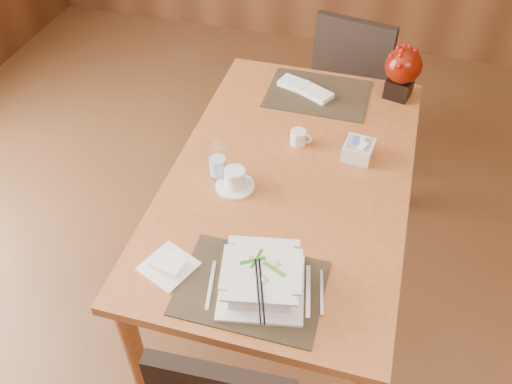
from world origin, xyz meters
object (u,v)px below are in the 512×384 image
(water_glass, at_px, (218,160))
(far_chair, at_px, (355,80))
(soup_setting, at_px, (262,279))
(coffee_cup, at_px, (235,180))
(bread_plate, at_px, (169,267))
(creamer_jug, at_px, (298,137))
(berry_decor, at_px, (403,70))
(dining_table, at_px, (289,192))
(sugar_caddy, at_px, (358,150))

(water_glass, bearing_deg, far_chair, 71.84)
(soup_setting, relative_size, water_glass, 1.96)
(coffee_cup, distance_m, bread_plate, 0.43)
(soup_setting, bearing_deg, water_glass, 111.47)
(creamer_jug, distance_m, bread_plate, 0.78)
(bread_plate, bearing_deg, soup_setting, -0.24)
(berry_decor, bearing_deg, coffee_cup, -124.75)
(dining_table, relative_size, water_glass, 9.57)
(water_glass, bearing_deg, bread_plate, -92.04)
(coffee_cup, bearing_deg, dining_table, 34.77)
(creamer_jug, height_order, far_chair, far_chair)
(coffee_cup, xyz_separation_m, water_glass, (-0.08, 0.04, 0.04))
(berry_decor, bearing_deg, sugar_caddy, -103.74)
(coffee_cup, xyz_separation_m, berry_decor, (0.53, 0.76, 0.10))
(bread_plate, bearing_deg, sugar_caddy, 54.39)
(coffee_cup, height_order, creamer_jug, coffee_cup)
(water_glass, xyz_separation_m, creamer_jug, (0.25, 0.27, -0.05))
(soup_setting, relative_size, berry_decor, 1.31)
(berry_decor, bearing_deg, creamer_jug, -128.71)
(bread_plate, bearing_deg, water_glass, 87.96)
(water_glass, distance_m, bread_plate, 0.47)
(dining_table, distance_m, creamer_jug, 0.23)
(creamer_jug, bearing_deg, coffee_cup, -115.05)
(berry_decor, bearing_deg, water_glass, -130.22)
(soup_setting, relative_size, sugar_caddy, 2.79)
(berry_decor, bearing_deg, dining_table, -118.61)
(coffee_cup, height_order, far_chair, far_chair)
(soup_setting, distance_m, coffee_cup, 0.47)
(bread_plate, bearing_deg, creamer_jug, 70.07)
(soup_setting, height_order, far_chair, far_chair)
(dining_table, bearing_deg, coffee_cup, -145.23)
(dining_table, bearing_deg, far_chair, 83.63)
(dining_table, xyz_separation_m, far_chair, (0.12, 1.08, -0.14))
(soup_setting, height_order, coffee_cup, soup_setting)
(water_glass, relative_size, berry_decor, 0.67)
(sugar_caddy, xyz_separation_m, far_chair, (-0.11, 0.91, -0.27))
(water_glass, bearing_deg, coffee_cup, -28.31)
(soup_setting, relative_size, far_chair, 0.33)
(bread_plate, bearing_deg, far_chair, 76.22)
(dining_table, height_order, coffee_cup, coffee_cup)
(soup_setting, bearing_deg, sugar_caddy, 63.32)
(creamer_jug, distance_m, berry_decor, 0.58)
(bread_plate, bearing_deg, berry_decor, 62.10)
(sugar_caddy, bearing_deg, far_chair, 96.98)
(bread_plate, xyz_separation_m, far_chair, (0.40, 1.63, -0.24))
(water_glass, bearing_deg, creamer_jug, 47.44)
(coffee_cup, distance_m, sugar_caddy, 0.51)
(creamer_jug, relative_size, far_chair, 0.09)
(coffee_cup, distance_m, far_chair, 1.27)
(coffee_cup, bearing_deg, creamer_jug, 61.64)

